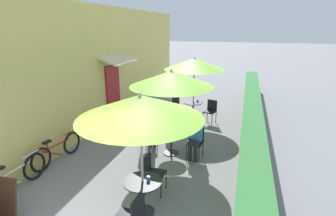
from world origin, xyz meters
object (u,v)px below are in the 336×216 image
at_px(patio_umbrella_mid, 171,79).
at_px(seated_patron_mid_left, 149,127).
at_px(cafe_chair_mid_right, 196,140).
at_px(bicycle_second, 57,150).
at_px(patio_umbrella_far, 194,64).
at_px(cafe_chair_near_left, 131,215).
at_px(bicycle_leaning, 14,178).
at_px(patio_table_near, 143,190).
at_px(coffee_cup_near, 149,178).
at_px(patio_table_mid, 171,137).
at_px(cafe_chair_far_left, 211,110).
at_px(cafe_chair_mid_left, 148,134).
at_px(cafe_chair_far_right, 176,105).
at_px(seated_patron_mid_right, 195,136).
at_px(cafe_chair_near_right, 152,170).
at_px(patio_umbrella_near, 140,107).
at_px(coffee_cup_mid, 170,130).
at_px(patio_table_far, 193,107).
at_px(coffee_cup_far, 198,101).

bearing_deg(patio_umbrella_mid, seated_patron_mid_left, 170.27).
xyz_separation_m(cafe_chair_mid_right, bicycle_second, (-3.49, -1.33, -0.18)).
xyz_separation_m(cafe_chair_mid_right, patio_umbrella_far, (-0.68, 2.98, 1.66)).
bearing_deg(bicycle_second, cafe_chair_mid_right, 26.76).
distance_m(cafe_chair_near_left, bicycle_leaning, 3.07).
xyz_separation_m(patio_umbrella_mid, bicycle_leaning, (-2.77, -2.73, -1.83)).
height_order(patio_table_near, patio_umbrella_mid, patio_umbrella_mid).
height_order(coffee_cup_near, patio_table_mid, coffee_cup_near).
bearing_deg(cafe_chair_far_left, bicycle_second, 66.86).
distance_m(patio_table_mid, seated_patron_mid_left, 0.73).
bearing_deg(cafe_chair_mid_right, cafe_chair_mid_left, 6.17).
xyz_separation_m(cafe_chair_far_right, bicycle_second, (-2.11, -4.44, -0.18)).
height_order(seated_patron_mid_right, cafe_chair_far_right, seated_patron_mid_right).
bearing_deg(cafe_chair_near_right, seated_patron_mid_right, 162.03).
relative_size(seated_patron_mid_left, cafe_chair_far_right, 1.44).
distance_m(patio_umbrella_near, patio_table_mid, 3.07).
relative_size(patio_table_near, coffee_cup_mid, 8.16).
xyz_separation_m(seated_patron_mid_left, coffee_cup_mid, (0.68, -0.18, 0.07)).
relative_size(coffee_cup_mid, cafe_chair_far_right, 0.10).
xyz_separation_m(cafe_chair_far_left, cafe_chair_far_right, (-1.40, 0.26, 0.00)).
relative_size(coffee_cup_mid, patio_table_far, 0.12).
xyz_separation_m(coffee_cup_mid, cafe_chair_far_right, (-0.65, 3.17, -0.24)).
bearing_deg(coffee_cup_mid, seated_patron_mid_left, 164.94).
xyz_separation_m(seated_patron_mid_right, patio_umbrella_far, (-0.67, 3.09, 1.49)).
bearing_deg(cafe_chair_mid_right, coffee_cup_mid, 11.08).
bearing_deg(patio_table_mid, seated_patron_mid_left, 170.27).
relative_size(cafe_chair_near_left, coffee_cup_far, 9.67).
distance_m(cafe_chair_near_right, cafe_chair_mid_left, 2.04).
relative_size(coffee_cup_near, patio_table_mid, 0.12).
distance_m(coffee_cup_near, patio_table_mid, 2.55).
bearing_deg(patio_umbrella_near, patio_table_far, 91.54).
bearing_deg(patio_table_mid, cafe_chair_mid_left, 179.31).
distance_m(seated_patron_mid_right, coffee_cup_far, 3.23).
xyz_separation_m(cafe_chair_mid_left, coffee_cup_mid, (0.69, -0.07, 0.24)).
height_order(patio_umbrella_near, coffee_cup_far, patio_umbrella_near).
distance_m(coffee_cup_near, cafe_chair_mid_left, 2.73).
xyz_separation_m(cafe_chair_near_left, patio_table_far, (-0.22, 6.24, -0.01)).
distance_m(patio_table_mid, seated_patron_mid_right, 0.73).
relative_size(coffee_cup_mid, cafe_chair_far_left, 0.10).
bearing_deg(bicycle_leaning, coffee_cup_near, 6.63).
relative_size(coffee_cup_near, cafe_chair_mid_left, 0.10).
relative_size(patio_table_mid, cafe_chair_far_right, 0.84).
height_order(patio_umbrella_mid, coffee_cup_far, patio_umbrella_mid).
height_order(patio_table_near, coffee_cup_near, coffee_cup_near).
bearing_deg(patio_umbrella_far, patio_table_far, 0.00).
xyz_separation_m(patio_table_near, bicycle_leaning, (-2.95, -0.17, -0.16)).
distance_m(coffee_cup_mid, bicycle_second, 3.07).
xyz_separation_m(cafe_chair_mid_right, patio_table_far, (-0.68, 2.98, -0.01)).
distance_m(seated_patron_mid_left, coffee_cup_far, 3.07).
distance_m(patio_table_mid, cafe_chair_far_right, 3.17).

